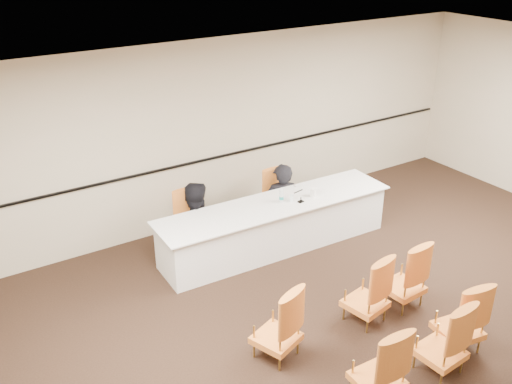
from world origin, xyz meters
The scene contains 20 objects.
floor centered at (0.00, 0.00, 0.00)m, with size 10.00×10.00×0.00m, color black.
ceiling centered at (0.00, 0.00, 3.00)m, with size 10.00×10.00×0.00m, color white.
wall_back centered at (0.00, 4.00, 1.50)m, with size 10.00×0.04×3.00m, color beige.
wall_rail centered at (0.00, 3.96, 1.10)m, with size 9.80×0.04×0.03m, color black.
panel_table centered at (0.18, 2.63, 0.37)m, with size 3.73×0.86×0.75m, color white, non-canonical shape.
panelist_main centered at (0.65, 3.17, 0.26)m, with size 0.60×0.40×1.65m, color black.
panelist_main_chair centered at (0.65, 3.17, 0.47)m, with size 0.50×0.50×0.95m, color #D85D26, non-canonical shape.
panelist_second centered at (-0.90, 3.23, 0.28)m, with size 0.81×0.63×1.67m, color black.
panelist_second_chair centered at (-0.90, 3.23, 0.47)m, with size 0.50×0.50×0.95m, color #D85D26, non-canonical shape.
papers centered at (0.67, 2.54, 0.75)m, with size 0.30×0.22×0.00m, color silver.
microphone centered at (0.52, 2.47, 0.87)m, with size 0.09×0.18×0.25m, color black, non-canonical shape.
water_bottle centered at (0.28, 2.64, 0.86)m, with size 0.07×0.07×0.22m, color teal, non-canonical shape.
drinking_glass centered at (0.42, 2.57, 0.80)m, with size 0.06×0.06×0.10m, color white.
coffee_cup centered at (0.78, 2.52, 0.82)m, with size 0.09×0.09×0.14m, color white.
aud_chair_front_left centered at (-1.20, 0.60, 0.47)m, with size 0.50×0.50×0.95m, color #D85D26, non-canonical shape.
aud_chair_front_mid centered at (0.10, 0.55, 0.47)m, with size 0.50×0.50×0.95m, color #D85D26, non-canonical shape.
aud_chair_front_right centered at (0.74, 0.54, 0.47)m, with size 0.50×0.50×0.95m, color #D85D26, non-canonical shape.
aud_chair_back_left centered at (-0.69, -0.50, 0.47)m, with size 0.50×0.50×0.95m, color #D85D26, non-canonical shape.
aud_chair_back_mid centered at (0.18, -0.57, 0.47)m, with size 0.50×0.50×0.95m, color #D85D26, non-canonical shape.
aud_chair_back_right centered at (0.66, -0.41, 0.47)m, with size 0.50×0.50×0.95m, color #D85D26, non-canonical shape.
Camera 1 is at (-4.18, -3.62, 4.52)m, focal length 40.00 mm.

